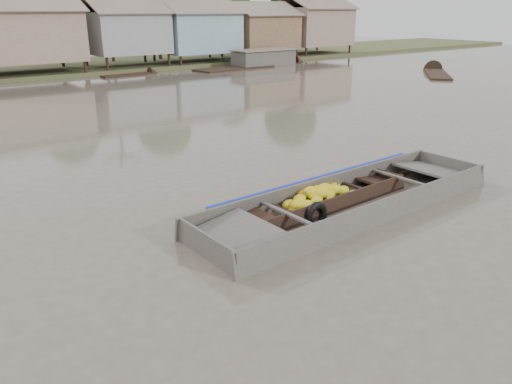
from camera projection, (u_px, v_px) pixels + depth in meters
ground at (290, 230)px, 10.28m from camera, size 120.00×120.00×0.00m
riverbank at (23, 27)px, 34.70m from camera, size 120.00×12.47×10.22m
banana_boat at (317, 201)px, 11.50m from camera, size 5.09×1.44×0.68m
viewer_boat at (351, 205)px, 11.40m from camera, size 8.05×2.24×0.64m
distant_boats at (211, 69)px, 35.76m from camera, size 48.05×16.66×1.38m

